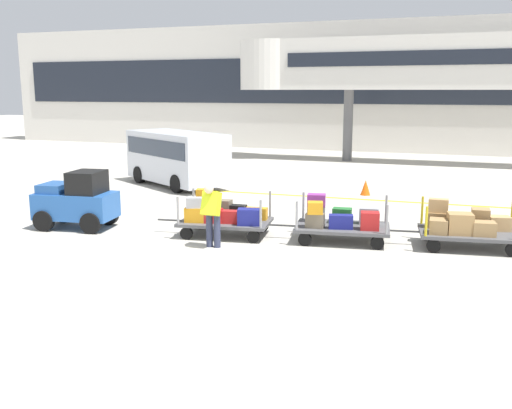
# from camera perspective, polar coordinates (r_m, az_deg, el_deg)

# --- Properties ---
(ground_plane) EXTENTS (120.00, 120.00, 0.00)m
(ground_plane) POSITION_cam_1_polar(r_m,az_deg,el_deg) (12.50, -6.76, -6.17)
(ground_plane) COLOR #B2ADA0
(apron_lead_line) EXTENTS (14.58, 0.58, 0.01)m
(apron_lead_line) POSITION_cam_1_polar(r_m,az_deg,el_deg) (20.22, 13.87, 0.29)
(apron_lead_line) COLOR yellow
(apron_lead_line) RESTS_ON ground_plane
(terminal_building) EXTENTS (51.96, 2.51, 7.79)m
(terminal_building) POSITION_cam_1_polar(r_m,az_deg,el_deg) (37.02, 11.68, 11.26)
(terminal_building) COLOR silver
(terminal_building) RESTS_ON ground_plane
(jet_bridge) EXTENTS (19.31, 3.00, 6.32)m
(jet_bridge) POSITION_cam_1_polar(r_m,az_deg,el_deg) (30.80, 14.84, 13.18)
(jet_bridge) COLOR silver
(jet_bridge) RESTS_ON ground_plane
(baggage_tug) EXTENTS (2.23, 1.49, 1.58)m
(baggage_tug) POSITION_cam_1_polar(r_m,az_deg,el_deg) (16.48, -17.19, 0.34)
(baggage_tug) COLOR #2659A5
(baggage_tug) RESTS_ON ground_plane
(baggage_cart_lead) EXTENTS (3.07, 1.71, 1.14)m
(baggage_cart_lead) POSITION_cam_1_polar(r_m,az_deg,el_deg) (15.00, -3.27, -1.07)
(baggage_cart_lead) COLOR #4C4C4F
(baggage_cart_lead) RESTS_ON ground_plane
(baggage_cart_middle) EXTENTS (3.07, 1.71, 1.12)m
(baggage_cart_middle) POSITION_cam_1_polar(r_m,az_deg,el_deg) (14.55, 8.28, -1.58)
(baggage_cart_middle) COLOR #4C4C4F
(baggage_cart_middle) RESTS_ON ground_plane
(baggage_cart_tail) EXTENTS (3.07, 1.71, 1.12)m
(baggage_cart_tail) POSITION_cam_1_polar(r_m,az_deg,el_deg) (14.70, 19.83, -1.97)
(baggage_cart_tail) COLOR #4C4C4F
(baggage_cart_tail) RESTS_ON ground_plane
(baggage_handler) EXTENTS (0.40, 0.44, 1.56)m
(baggage_handler) POSITION_cam_1_polar(r_m,az_deg,el_deg) (13.76, -4.37, -0.78)
(baggage_handler) COLOR #2D334C
(baggage_handler) RESTS_ON ground_plane
(shuttle_van) EXTENTS (5.08, 4.15, 2.10)m
(shuttle_van) POSITION_cam_1_polar(r_m,az_deg,el_deg) (23.04, -7.85, 4.91)
(shuttle_van) COLOR silver
(shuttle_van) RESTS_ON ground_plane
(safety_cone_near) EXTENTS (0.36, 0.36, 0.55)m
(safety_cone_near) POSITION_cam_1_polar(r_m,az_deg,el_deg) (21.18, 10.72, 1.65)
(safety_cone_near) COLOR #EA590F
(safety_cone_near) RESTS_ON ground_plane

